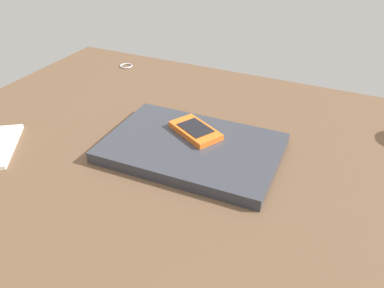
{
  "coord_description": "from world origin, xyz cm",
  "views": [
    {
      "loc": [
        22.35,
        -55.85,
        44.28
      ],
      "look_at": [
        -3.19,
        -1.29,
        5.0
      ],
      "focal_mm": 35.68,
      "sensor_mm": 36.0,
      "label": 1
    }
  ],
  "objects": [
    {
      "name": "key_ring",
      "position": [
        -39.1,
        30.62,
        3.18
      ],
      "size": [
        3.57,
        3.57,
        0.36
      ],
      "primitive_type": "torus",
      "color": "silver",
      "rests_on": "desk_surface"
    },
    {
      "name": "laptop_closed",
      "position": [
        -3.19,
        -1.29,
        4.11
      ],
      "size": [
        33.08,
        22.37,
        2.22
      ],
      "primitive_type": "cube",
      "rotation": [
        0.0,
        0.0,
        0.02
      ],
      "color": "#33353D",
      "rests_on": "desk_surface"
    },
    {
      "name": "cell_phone_on_laptop",
      "position": [
        -4.12,
        2.26,
        5.82
      ],
      "size": [
        11.97,
        10.07,
        1.28
      ],
      "color": "orange",
      "rests_on": "laptop_closed"
    },
    {
      "name": "desk_surface",
      "position": [
        0.0,
        0.0,
        1.5
      ],
      "size": [
        120.0,
        80.0,
        3.0
      ],
      "primitive_type": "cube",
      "color": "brown",
      "rests_on": "ground"
    }
  ]
}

